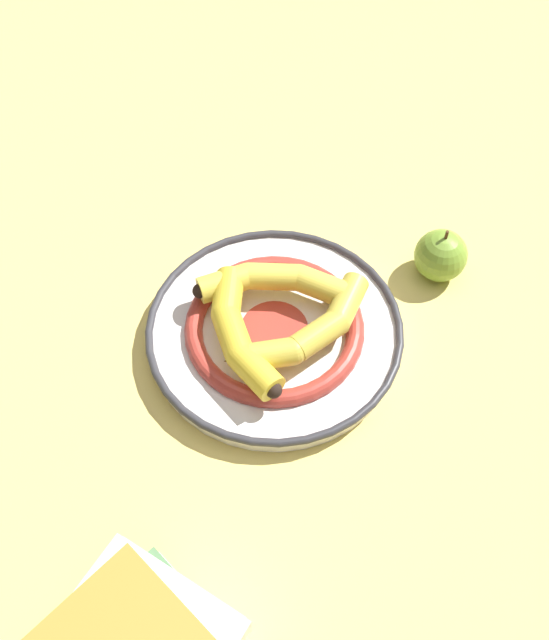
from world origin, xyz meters
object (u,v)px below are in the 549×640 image
decorative_bowl (274,331)px  banana_b (276,282)px  banana_c (237,330)px  apple (441,255)px  banana_a (308,332)px

decorative_bowl → banana_b: bearing=142.1°
banana_b → banana_c: 0.08m
banana_c → apple: bearing=98.6°
decorative_bowl → banana_b: 0.06m
banana_a → apple: 0.22m
banana_c → decorative_bowl: bearing=100.0°
banana_b → banana_c: (0.03, -0.08, 0.00)m
apple → decorative_bowl: bearing=-99.2°
banana_b → decorative_bowl: bearing=90.0°
banana_b → banana_c: size_ratio=0.87×
banana_b → banana_a: bearing=118.6°
decorative_bowl → apple: size_ratio=3.91×
decorative_bowl → apple: bearing=80.8°
decorative_bowl → banana_c: bearing=-97.5°
decorative_bowl → banana_c: (-0.01, -0.05, 0.04)m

